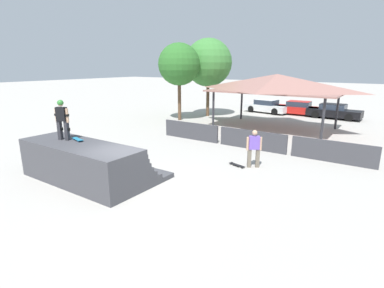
{
  "coord_description": "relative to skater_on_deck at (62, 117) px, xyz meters",
  "views": [
    {
      "loc": [
        7.78,
        -7.29,
        4.54
      ],
      "look_at": [
        -0.06,
        4.16,
        0.86
      ],
      "focal_mm": 28.0,
      "sensor_mm": 36.0,
      "label": 1
    }
  ],
  "objects": [
    {
      "name": "quarter_pipe_ramp",
      "position": [
        1.04,
        0.2,
        -1.81
      ],
      "size": [
        5.5,
        3.39,
        1.56
      ],
      "color": "#424247",
      "rests_on": "ground"
    },
    {
      "name": "bystander_walking",
      "position": [
        6.0,
        5.44,
        -1.54
      ],
      "size": [
        0.64,
        0.48,
        1.74
      ],
      "rotation": [
        0.0,
        0.0,
        3.74
      ],
      "color": "#6B6051",
      "rests_on": "ground"
    },
    {
      "name": "ground_plane",
      "position": [
        3.25,
        0.44,
        -2.5
      ],
      "size": [
        160.0,
        160.0,
        0.0
      ],
      "primitive_type": "plane",
      "color": "#ADA8A0"
    },
    {
      "name": "tree_beside_pavilion",
      "position": [
        -3.18,
        16.43,
        2.22
      ],
      "size": [
        4.16,
        4.16,
        6.81
      ],
      "color": "brown",
      "rests_on": "ground"
    },
    {
      "name": "tree_far_back",
      "position": [
        -4.05,
        13.32,
        2.06
      ],
      "size": [
        3.41,
        3.41,
        6.29
      ],
      "color": "brown",
      "rests_on": "ground"
    },
    {
      "name": "pavilion_shelter",
      "position": [
        3.81,
        14.31,
        0.79
      ],
      "size": [
        8.84,
        5.61,
        3.92
      ],
      "color": "#2D2D33",
      "rests_on": "ground"
    },
    {
      "name": "skater_on_deck",
      "position": [
        0.0,
        0.0,
        0.0
      ],
      "size": [
        0.71,
        0.35,
        1.64
      ],
      "rotation": [
        0.0,
        0.0,
        0.29
      ],
      "color": "#2D2D33",
      "rests_on": "quarter_pipe_ramp"
    },
    {
      "name": "skateboard_on_ground",
      "position": [
        5.31,
        5.15,
        -2.45
      ],
      "size": [
        0.85,
        0.42,
        0.09
      ],
      "rotation": [
        0.0,
        0.0,
        2.86
      ],
      "color": "silver",
      "rests_on": "ground"
    },
    {
      "name": "parked_car_white",
      "position": [
        0.6,
        21.33,
        -1.9
      ],
      "size": [
        4.44,
        2.4,
        1.27
      ],
      "rotation": [
        0.0,
        0.0,
        -0.16
      ],
      "color": "silver",
      "rests_on": "ground"
    },
    {
      "name": "barrier_fence",
      "position": [
        4.71,
        8.26,
        -1.98
      ],
      "size": [
        12.15,
        0.12,
        1.05
      ],
      "color": "#3D3D42",
      "rests_on": "ground"
    },
    {
      "name": "parked_car_red",
      "position": [
        3.6,
        21.76,
        -1.9
      ],
      "size": [
        4.37,
        1.73,
        1.27
      ],
      "rotation": [
        0.0,
        0.0,
        0.02
      ],
      "color": "red",
      "rests_on": "ground"
    },
    {
      "name": "parked_car_black",
      "position": [
        6.6,
        21.46,
        -1.9
      ],
      "size": [
        4.46,
        1.88,
        1.27
      ],
      "rotation": [
        0.0,
        0.0,
        -0.06
      ],
      "color": "black",
      "rests_on": "ground"
    },
    {
      "name": "skateboard_on_deck",
      "position": [
        0.55,
        0.23,
        -0.88
      ],
      "size": [
        0.82,
        0.39,
        0.09
      ],
      "rotation": [
        0.0,
        0.0,
        -0.25
      ],
      "color": "blue",
      "rests_on": "quarter_pipe_ramp"
    }
  ]
}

